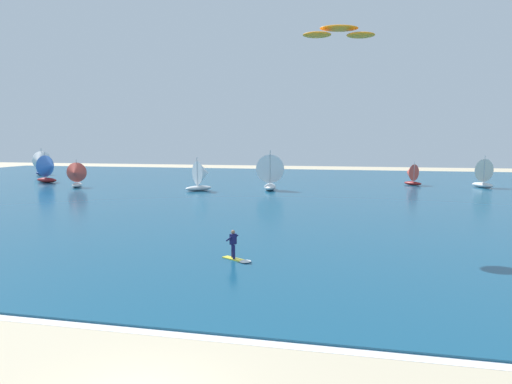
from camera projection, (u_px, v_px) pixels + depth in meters
name	position (u px, v px, depth m)	size (l,w,h in m)	color
ocean	(314.00, 192.00, 59.73)	(160.00, 90.00, 0.10)	navy
shoreline_foam	(257.00, 337.00, 15.80)	(66.59, 1.40, 0.01)	white
kitesurfer	(236.00, 249.00, 25.55)	(1.97, 1.47, 1.67)	yellow
kite	(339.00, 32.00, 31.33)	(5.24, 2.78, 0.76)	orange
sailboat_mid_right	(40.00, 163.00, 87.86)	(4.01, 4.55, 5.11)	navy
sailboat_near_shore	(76.00, 175.00, 64.45)	(3.11, 3.51, 3.94)	white
sailboat_anchored_offshore	(202.00, 175.00, 60.41)	(3.91, 3.91, 4.43)	silver
sailboat_leading	(270.00, 172.00, 61.81)	(4.02, 4.67, 5.33)	white
sailboat_mid_left	(411.00, 174.00, 68.13)	(3.11, 3.04, 3.49)	maroon
sailboat_outermost	(480.00, 173.00, 64.88)	(3.62, 4.06, 4.54)	silver
sailboat_heeled_over	(49.00, 169.00, 71.90)	(4.26, 3.71, 4.81)	maroon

